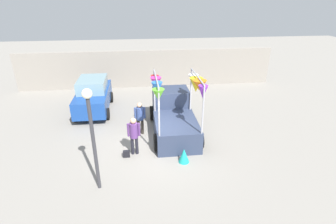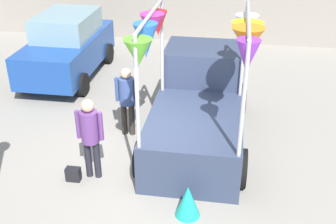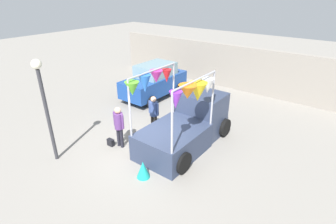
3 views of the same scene
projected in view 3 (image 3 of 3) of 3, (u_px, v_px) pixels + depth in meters
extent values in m
plane|color=gray|center=(147.00, 150.00, 10.09)|extent=(60.00, 60.00, 0.00)
cube|color=#2D3851|center=(173.00, 141.00, 9.68)|extent=(1.90, 2.60, 1.00)
cube|color=#2D3851|center=(201.00, 113.00, 10.94)|extent=(1.80, 1.40, 1.80)
cube|color=#8CB2C6|center=(202.00, 103.00, 10.75)|extent=(1.76, 1.37, 0.60)
cylinder|color=black|center=(187.00, 115.00, 11.93)|extent=(0.22, 0.76, 0.76)
cylinder|color=black|center=(224.00, 128.00, 10.89)|extent=(0.22, 0.76, 0.76)
cylinder|color=black|center=(141.00, 144.00, 9.75)|extent=(0.22, 0.76, 0.76)
cylinder|color=black|center=(183.00, 163.00, 8.70)|extent=(0.22, 0.76, 0.76)
cylinder|color=#A5A5AD|center=(174.00, 89.00, 10.38)|extent=(0.07, 0.07, 2.05)
cylinder|color=#A5A5AD|center=(212.00, 99.00, 9.42)|extent=(0.07, 0.07, 2.05)
cylinder|color=#A5A5AD|center=(130.00, 109.00, 8.63)|extent=(0.07, 0.07, 2.05)
cylinder|color=#A5A5AD|center=(172.00, 124.00, 7.67)|extent=(0.07, 0.07, 2.05)
cylinder|color=#A5A5AD|center=(153.00, 71.00, 9.06)|extent=(0.07, 2.44, 0.07)
cylinder|color=#A5A5AD|center=(196.00, 80.00, 8.11)|extent=(0.07, 2.44, 0.07)
cone|color=#66CC33|center=(132.00, 89.00, 8.46)|extent=(0.62, 0.62, 0.46)
cone|color=purple|center=(176.00, 100.00, 7.49)|extent=(0.53, 0.53, 0.54)
cone|color=blue|center=(145.00, 84.00, 8.90)|extent=(0.55, 0.55, 0.63)
cone|color=orange|center=(188.00, 92.00, 7.90)|extent=(0.81, 0.81, 0.44)
cone|color=#D83399|center=(156.00, 77.00, 9.29)|extent=(0.66, 0.66, 0.45)
cone|color=yellow|center=(198.00, 92.00, 8.41)|extent=(0.70, 0.70, 0.63)
cone|color=red|center=(167.00, 76.00, 9.79)|extent=(0.51, 0.51, 0.50)
cone|color=white|center=(207.00, 86.00, 8.84)|extent=(0.63, 0.63, 0.53)
cube|color=navy|center=(154.00, 84.00, 14.66)|extent=(1.70, 4.00, 0.90)
cube|color=#72939E|center=(156.00, 70.00, 14.43)|extent=(1.50, 2.10, 0.66)
cylinder|color=black|center=(157.00, 83.00, 16.21)|extent=(0.18, 0.64, 0.64)
cylinder|color=black|center=(179.00, 89.00, 15.28)|extent=(0.18, 0.64, 0.64)
cylinder|color=black|center=(128.00, 95.00, 14.42)|extent=(0.18, 0.64, 0.64)
cylinder|color=black|center=(151.00, 102.00, 13.49)|extent=(0.18, 0.64, 0.64)
cylinder|color=black|center=(119.00, 137.00, 10.18)|extent=(0.13, 0.13, 0.80)
cylinder|color=black|center=(122.00, 138.00, 10.09)|extent=(0.13, 0.13, 0.80)
cylinder|color=#593372|center=(119.00, 121.00, 9.83)|extent=(0.34, 0.34, 0.64)
sphere|color=tan|center=(118.00, 110.00, 9.64)|extent=(0.24, 0.24, 0.24)
cylinder|color=#593372|center=(115.00, 119.00, 9.93)|extent=(0.09, 0.09, 0.57)
cylinder|color=#593372|center=(123.00, 122.00, 9.69)|extent=(0.09, 0.09, 0.57)
cylinder|color=#2D2823|center=(152.00, 123.00, 11.25)|extent=(0.13, 0.13, 0.78)
cylinder|color=#2D2823|center=(156.00, 124.00, 11.15)|extent=(0.13, 0.13, 0.78)
cylinder|color=#33477F|center=(154.00, 109.00, 10.90)|extent=(0.34, 0.34, 0.62)
sphere|color=tan|center=(153.00, 99.00, 10.72)|extent=(0.23, 0.23, 0.23)
cylinder|color=#33477F|center=(150.00, 107.00, 11.01)|extent=(0.09, 0.09, 0.55)
cylinder|color=#33477F|center=(158.00, 109.00, 10.77)|extent=(0.09, 0.09, 0.55)
cube|color=black|center=(111.00, 142.00, 10.30)|extent=(0.28, 0.16, 0.28)
cylinder|color=#333338|center=(48.00, 117.00, 8.84)|extent=(0.12, 0.12, 3.35)
sphere|color=#F2EDCC|center=(36.00, 64.00, 8.06)|extent=(0.32, 0.32, 0.32)
cube|color=gray|center=(241.00, 69.00, 15.56)|extent=(18.00, 0.36, 2.60)
cone|color=teal|center=(143.00, 169.00, 8.51)|extent=(0.48, 0.48, 0.60)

